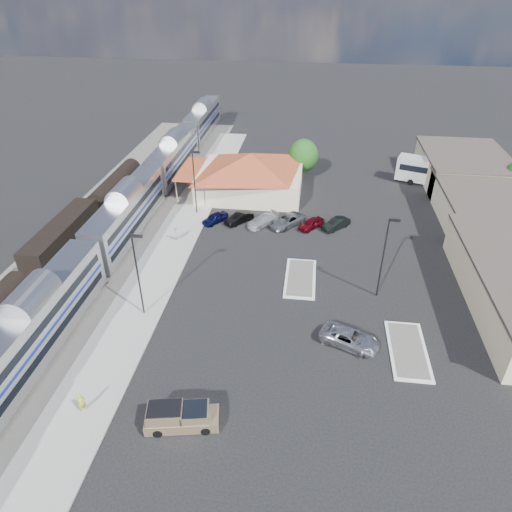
# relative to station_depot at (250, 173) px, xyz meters

# --- Properties ---
(ground) EXTENTS (280.00, 280.00, 0.00)m
(ground) POSITION_rel_station_depot_xyz_m (4.56, -24.00, -3.13)
(ground) COLOR black
(ground) RESTS_ON ground
(railbed) EXTENTS (16.00, 100.00, 0.12)m
(railbed) POSITION_rel_station_depot_xyz_m (-16.44, -16.00, -3.07)
(railbed) COLOR #4C4944
(railbed) RESTS_ON ground
(platform) EXTENTS (5.50, 92.00, 0.18)m
(platform) POSITION_rel_station_depot_xyz_m (-7.44, -18.00, -3.04)
(platform) COLOR gray
(platform) RESTS_ON ground
(passenger_train) EXTENTS (3.00, 104.00, 5.55)m
(passenger_train) POSITION_rel_station_depot_xyz_m (-13.44, -14.88, -0.26)
(passenger_train) COLOR silver
(passenger_train) RESTS_ON ground
(freight_cars) EXTENTS (2.80, 46.00, 4.00)m
(freight_cars) POSITION_rel_station_depot_xyz_m (-19.44, -20.20, -1.21)
(freight_cars) COLOR black
(freight_cars) RESTS_ON ground
(station_depot) EXTENTS (18.35, 12.24, 6.20)m
(station_depot) POSITION_rel_station_depot_xyz_m (0.00, 0.00, 0.00)
(station_depot) COLOR beige
(station_depot) RESTS_ON ground
(buildings_east) EXTENTS (14.40, 51.40, 4.80)m
(buildings_east) POSITION_rel_station_depot_xyz_m (32.56, -9.72, -0.86)
(buildings_east) COLOR #C6B28C
(buildings_east) RESTS_ON ground
(traffic_island_south) EXTENTS (3.30, 7.50, 0.21)m
(traffic_island_south) POSITION_rel_station_depot_xyz_m (8.56, -22.00, -3.03)
(traffic_island_south) COLOR silver
(traffic_island_south) RESTS_ON ground
(traffic_island_north) EXTENTS (3.30, 7.50, 0.21)m
(traffic_island_north) POSITION_rel_station_depot_xyz_m (18.56, -32.00, -3.03)
(traffic_island_north) COLOR silver
(traffic_island_north) RESTS_ON ground
(lamp_plat_s) EXTENTS (1.08, 0.25, 9.00)m
(lamp_plat_s) POSITION_rel_station_depot_xyz_m (-6.34, -30.00, 2.21)
(lamp_plat_s) COLOR black
(lamp_plat_s) RESTS_ON ground
(lamp_plat_n) EXTENTS (1.08, 0.25, 9.00)m
(lamp_plat_n) POSITION_rel_station_depot_xyz_m (-6.34, -8.00, 2.21)
(lamp_plat_n) COLOR black
(lamp_plat_n) RESTS_ON ground
(lamp_lot) EXTENTS (1.08, 0.25, 9.00)m
(lamp_lot) POSITION_rel_station_depot_xyz_m (16.66, -24.00, 2.21)
(lamp_lot) COLOR black
(lamp_lot) RESTS_ON ground
(tree_depot) EXTENTS (4.71, 4.71, 6.63)m
(tree_depot) POSITION_rel_station_depot_xyz_m (7.56, 6.00, 0.89)
(tree_depot) COLOR #382314
(tree_depot) RESTS_ON ground
(pickup_truck) EXTENTS (5.68, 2.93, 1.87)m
(pickup_truck) POSITION_rel_station_depot_xyz_m (0.72, -42.12, -2.24)
(pickup_truck) COLOR tan
(pickup_truck) RESTS_ON ground
(suv) EXTENTS (5.91, 4.39, 1.49)m
(suv) POSITION_rel_station_depot_xyz_m (13.38, -31.85, -2.39)
(suv) COLOR #AFB1B7
(suv) RESTS_ON ground
(coach_bus) EXTENTS (12.85, 6.89, 4.07)m
(coach_bus) POSITION_rel_station_depot_xyz_m (28.56, 5.95, -0.79)
(coach_bus) COLOR white
(coach_bus) RESTS_ON ground
(person_a) EXTENTS (0.65, 0.75, 1.75)m
(person_a) POSITION_rel_station_depot_xyz_m (-7.08, -41.96, -2.08)
(person_a) COLOR gold
(person_a) RESTS_ON platform
(person_b) EXTENTS (1.03, 1.14, 1.90)m
(person_b) POSITION_rel_station_depot_xyz_m (-7.17, -15.92, -2.00)
(person_b) COLOR silver
(person_b) RESTS_ON platform
(parked_car_a) EXTENTS (3.52, 4.01, 1.31)m
(parked_car_a) POSITION_rel_station_depot_xyz_m (-3.37, -10.22, -2.48)
(parked_car_a) COLOR #0D1143
(parked_car_a) RESTS_ON ground
(parked_car_b) EXTENTS (3.75, 4.05, 1.35)m
(parked_car_b) POSITION_rel_station_depot_xyz_m (-0.17, -9.92, -2.45)
(parked_car_b) COLOR black
(parked_car_b) RESTS_ON ground
(parked_car_c) EXTENTS (4.61, 4.81, 1.38)m
(parked_car_c) POSITION_rel_station_depot_xyz_m (3.03, -10.22, -2.44)
(parked_car_c) COLOR silver
(parked_car_c) RESTS_ON ground
(parked_car_d) EXTENTS (5.27, 5.59, 1.47)m
(parked_car_d) POSITION_rel_station_depot_xyz_m (6.23, -9.92, -2.40)
(parked_car_d) COLOR gray
(parked_car_d) RESTS_ON ground
(parked_car_e) EXTENTS (3.77, 3.97, 1.33)m
(parked_car_e) POSITION_rel_station_depot_xyz_m (9.43, -10.22, -2.47)
(parked_car_e) COLOR maroon
(parked_car_e) RESTS_ON ground
(parked_car_f) EXTENTS (3.91, 3.99, 1.37)m
(parked_car_f) POSITION_rel_station_depot_xyz_m (12.63, -9.92, -2.45)
(parked_car_f) COLOR black
(parked_car_f) RESTS_ON ground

